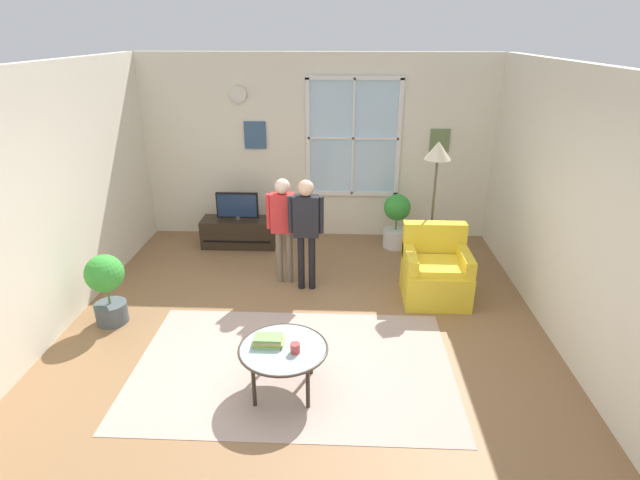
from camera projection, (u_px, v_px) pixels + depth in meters
ground_plane at (302, 353)px, 5.06m from camera, size 5.81×6.96×0.02m
back_wall at (319, 148)px, 7.50m from camera, size 5.21×0.17×2.73m
side_wall_left at (14, 222)px, 4.63m from camera, size 0.12×6.36×2.73m
side_wall_right at (599, 231)px, 4.42m from camera, size 0.12×6.36×2.73m
area_rug at (293, 366)px, 4.84m from camera, size 3.06×1.96×0.01m
tv_stand at (239, 232)px, 7.46m from camera, size 1.09×0.42×0.42m
television at (237, 205)px, 7.29m from camera, size 0.61×0.08×0.41m
armchair at (435, 273)px, 5.98m from camera, size 0.76×0.74×0.87m
coffee_table at (283, 350)px, 4.38m from camera, size 0.80×0.80×0.45m
book_stack at (268, 340)px, 4.40m from camera, size 0.27×0.18×0.08m
cup at (296, 348)px, 4.29m from camera, size 0.09×0.09×0.09m
remote_near_books at (279, 344)px, 4.41m from camera, size 0.07×0.15×0.02m
person_red_shirt at (283, 219)px, 6.14m from camera, size 0.41×0.19×1.37m
person_black_shirt at (306, 223)px, 5.96m from camera, size 0.43×0.19×1.41m
potted_plant_by_window at (396, 219)px, 7.35m from camera, size 0.39×0.39×0.81m
potted_plant_corner at (106, 285)px, 5.40m from camera, size 0.41×0.41×0.81m
floor_lamp at (437, 165)px, 6.08m from camera, size 0.32×0.32×1.78m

